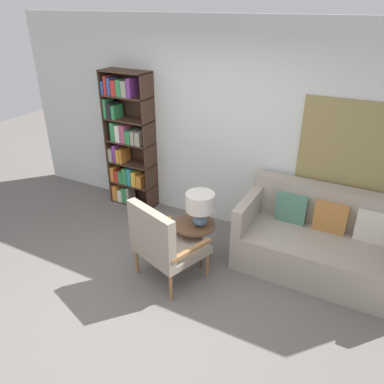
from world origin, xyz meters
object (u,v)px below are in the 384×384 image
at_px(bookshelf, 127,142).
at_px(couch, 324,243).
at_px(side_table, 194,228).
at_px(table_lamp, 200,205).
at_px(armchair, 162,241).

height_order(bookshelf, couch, bookshelf).
distance_m(side_table, table_lamp, 0.34).
distance_m(bookshelf, armchair, 2.00).
bearing_deg(side_table, couch, 22.78).
relative_size(armchair, side_table, 1.83).
distance_m(bookshelf, side_table, 1.86).
bearing_deg(table_lamp, armchair, -114.17).
relative_size(bookshelf, side_table, 3.81).
bearing_deg(armchair, bookshelf, 136.80).
distance_m(armchair, table_lamp, 0.59).
xyz_separation_m(bookshelf, side_table, (1.56, -0.86, -0.52)).
bearing_deg(bookshelf, side_table, -28.81).
relative_size(armchair, couch, 0.51).
xyz_separation_m(armchair, side_table, (0.14, 0.47, -0.06)).
bearing_deg(bookshelf, couch, -5.47).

